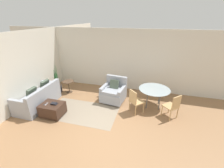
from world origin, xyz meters
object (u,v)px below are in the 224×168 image
at_px(tv_remote_primary, 45,104).
at_px(tv_remote_secondary, 46,104).
at_px(armchair, 114,92).
at_px(dining_chair_near_right, 173,105).
at_px(ottoman, 52,109).
at_px(side_table, 69,84).
at_px(potted_plant, 57,85).
at_px(dining_table, 154,91).
at_px(book_stack, 54,103).
at_px(dining_chair_near_left, 135,100).
at_px(couch, 39,99).

distance_m(tv_remote_primary, tv_remote_secondary, 0.03).
height_order(armchair, dining_chair_near_right, armchair).
height_order(ottoman, dining_chair_near_right, dining_chair_near_right).
bearing_deg(side_table, potted_plant, -173.46).
bearing_deg(side_table, dining_table, -2.71).
distance_m(ottoman, dining_table, 3.73).
height_order(armchair, book_stack, armchair).
relative_size(armchair, dining_chair_near_left, 1.09).
relative_size(couch, book_stack, 7.85).
bearing_deg(potted_plant, armchair, -2.15).
bearing_deg(ottoman, dining_chair_near_left, 18.46).
relative_size(dining_chair_near_left, dining_chair_near_right, 1.00).
bearing_deg(side_table, book_stack, -75.48).
xyz_separation_m(ottoman, book_stack, (0.09, 0.02, 0.23)).
height_order(ottoman, potted_plant, potted_plant).
height_order(side_table, dining_chair_near_left, dining_chair_near_left).
distance_m(tv_remote_secondary, dining_chair_near_right, 4.28).
relative_size(tv_remote_secondary, dining_table, 0.15).
distance_m(couch, side_table, 1.42).
distance_m(tv_remote_secondary, dining_chair_near_left, 3.06).
height_order(book_stack, dining_chair_near_left, dining_chair_near_left).
distance_m(dining_table, dining_chair_near_right, 0.90).
distance_m(couch, dining_chair_near_left, 3.66).
distance_m(armchair, dining_table, 1.60).
xyz_separation_m(ottoman, dining_chair_near_left, (2.74, 0.91, 0.27)).
bearing_deg(tv_remote_secondary, ottoman, 17.30).
bearing_deg(couch, dining_chair_near_left, 8.04).
relative_size(armchair, book_stack, 4.35).
distance_m(tv_remote_primary, side_table, 1.81).
distance_m(couch, potted_plant, 1.26).
xyz_separation_m(ottoman, tv_remote_secondary, (-0.17, -0.05, 0.21)).
relative_size(armchair, side_table, 1.79).
bearing_deg(dining_chair_near_left, potted_plant, 168.46).
relative_size(potted_plant, dining_chair_near_left, 1.49).
height_order(ottoman, book_stack, book_stack).
xyz_separation_m(tv_remote_primary, dining_chair_near_left, (2.93, 0.99, 0.06)).
height_order(couch, tv_remote_secondary, couch).
height_order(book_stack, potted_plant, potted_plant).
xyz_separation_m(dining_table, dining_chair_near_left, (-0.63, -0.63, -0.14)).
distance_m(ottoman, book_stack, 0.25).
bearing_deg(potted_plant, side_table, 6.54).
bearing_deg(dining_chair_near_left, tv_remote_secondary, -161.61).
bearing_deg(dining_chair_near_left, ottoman, -161.54).
bearing_deg(dining_chair_near_left, side_table, 165.37).
relative_size(book_stack, side_table, 0.41).
bearing_deg(ottoman, tv_remote_primary, -158.60).
xyz_separation_m(couch, armchair, (2.67, 1.15, 0.07)).
bearing_deg(dining_chair_near_left, tv_remote_primary, -161.35).
xyz_separation_m(armchair, tv_remote_secondary, (-1.96, -1.61, 0.09)).
xyz_separation_m(ottoman, tv_remote_primary, (-0.19, -0.07, 0.21)).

